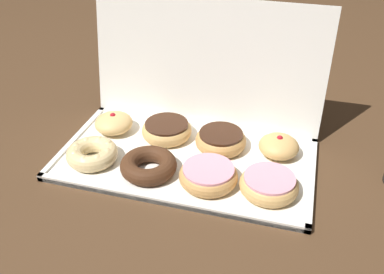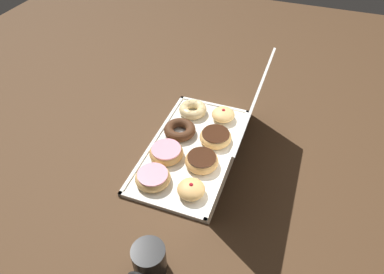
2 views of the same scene
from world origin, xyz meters
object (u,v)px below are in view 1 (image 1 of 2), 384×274
at_px(jelly_filled_donut_4, 114,123).
at_px(cruller_donut_0, 92,153).
at_px(chocolate_cake_ring_donut_1, 149,165).
at_px(pink_frosted_donut_2, 208,175).
at_px(chocolate_frosted_donut_5, 167,130).
at_px(donut_box, 185,160).
at_px(jelly_filled_donut_7, 279,146).
at_px(pink_frosted_donut_3, 269,184).
at_px(chocolate_frosted_donut_6, 221,140).

bearing_deg(jelly_filled_donut_4, cruller_donut_0, -87.33).
relative_size(chocolate_cake_ring_donut_1, pink_frosted_donut_2, 0.99).
xyz_separation_m(jelly_filled_donut_4, chocolate_frosted_donut_5, (0.13, 0.01, -0.00)).
distance_m(pink_frosted_donut_2, chocolate_frosted_donut_5, 0.19).
bearing_deg(donut_box, jelly_filled_donut_7, 19.71).
relative_size(pink_frosted_donut_3, chocolate_frosted_donut_5, 0.99).
bearing_deg(chocolate_cake_ring_donut_1, chocolate_frosted_donut_5, 92.79).
bearing_deg(chocolate_frosted_donut_5, chocolate_cake_ring_donut_1, -87.21).
bearing_deg(jelly_filled_donut_4, jelly_filled_donut_7, 1.34).
height_order(cruller_donut_0, chocolate_frosted_donut_5, same).
distance_m(jelly_filled_donut_4, chocolate_frosted_donut_5, 0.13).
height_order(pink_frosted_donut_3, jelly_filled_donut_4, jelly_filled_donut_4).
distance_m(pink_frosted_donut_2, pink_frosted_donut_3, 0.12).
height_order(pink_frosted_donut_2, jelly_filled_donut_4, jelly_filled_donut_4).
distance_m(donut_box, chocolate_frosted_donut_5, 0.10).
distance_m(donut_box, chocolate_cake_ring_donut_1, 0.09).
height_order(jelly_filled_donut_4, jelly_filled_donut_7, same).
height_order(pink_frosted_donut_2, chocolate_frosted_donut_5, same).
relative_size(chocolate_cake_ring_donut_1, chocolate_frosted_donut_5, 1.01).
xyz_separation_m(donut_box, chocolate_frosted_donut_6, (0.07, 0.06, 0.03)).
xyz_separation_m(cruller_donut_0, chocolate_frosted_donut_5, (0.12, 0.13, 0.00)).
bearing_deg(pink_frosted_donut_3, cruller_donut_0, 179.93).
distance_m(donut_box, pink_frosted_donut_3, 0.20).
relative_size(pink_frosted_donut_3, jelly_filled_donut_7, 1.31).
bearing_deg(jelly_filled_donut_7, cruller_donut_0, -160.87).
xyz_separation_m(donut_box, jelly_filled_donut_4, (-0.20, 0.06, 0.03)).
height_order(chocolate_cake_ring_donut_1, chocolate_frosted_donut_5, chocolate_frosted_donut_5).
distance_m(pink_frosted_donut_3, chocolate_frosted_donut_6, 0.18).
xyz_separation_m(pink_frosted_donut_2, jelly_filled_donut_7, (0.13, 0.14, 0.00)).
bearing_deg(chocolate_cake_ring_donut_1, jelly_filled_donut_4, 136.79).
bearing_deg(donut_box, cruller_donut_0, -161.45).
relative_size(cruller_donut_0, pink_frosted_donut_3, 0.95).
height_order(donut_box, cruller_donut_0, cruller_donut_0).
distance_m(chocolate_cake_ring_donut_1, jelly_filled_donut_7, 0.29).
height_order(pink_frosted_donut_3, chocolate_frosted_donut_5, same).
bearing_deg(jelly_filled_donut_7, pink_frosted_donut_3, -91.83).
bearing_deg(jelly_filled_donut_4, donut_box, -17.03).
height_order(cruller_donut_0, pink_frosted_donut_2, same).
xyz_separation_m(donut_box, chocolate_frosted_donut_5, (-0.07, 0.07, 0.02)).
distance_m(chocolate_cake_ring_donut_1, pink_frosted_donut_2, 0.13).
height_order(chocolate_cake_ring_donut_1, pink_frosted_donut_3, pink_frosted_donut_3).
bearing_deg(cruller_donut_0, jelly_filled_donut_4, 92.67).
relative_size(jelly_filled_donut_4, chocolate_frosted_donut_6, 0.79).
bearing_deg(chocolate_cake_ring_donut_1, pink_frosted_donut_2, -0.03).
bearing_deg(cruller_donut_0, chocolate_frosted_donut_5, 46.97).
distance_m(cruller_donut_0, jelly_filled_donut_7, 0.41).
height_order(chocolate_cake_ring_donut_1, jelly_filled_donut_4, jelly_filled_donut_4).
bearing_deg(cruller_donut_0, jelly_filled_donut_7, 19.13).
bearing_deg(chocolate_frosted_donut_5, pink_frosted_donut_2, -45.69).
xyz_separation_m(donut_box, pink_frosted_donut_2, (0.07, -0.07, 0.02)).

